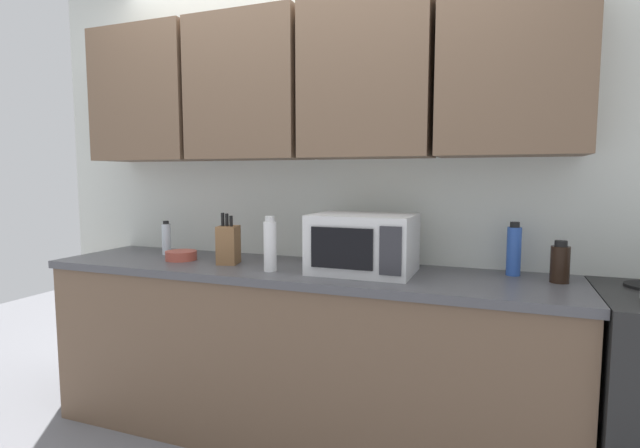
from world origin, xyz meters
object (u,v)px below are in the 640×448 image
(microwave, at_px, (363,243))
(bottle_blue_cleaner, at_px, (514,250))
(bowl_ceramic_small, at_px, (181,255))
(bottle_white_jar, at_px, (270,245))
(bottle_clear_tall, at_px, (166,239))
(knife_block, at_px, (228,244))
(bottle_soy_dark, at_px, (560,263))

(microwave, relative_size, bottle_blue_cleaner, 1.92)
(microwave, relative_size, bowl_ceramic_small, 2.83)
(bottle_blue_cleaner, bearing_deg, bowl_ceramic_small, -172.79)
(bottle_white_jar, height_order, bottle_clear_tall, bottle_white_jar)
(microwave, height_order, bottle_white_jar, microwave)
(microwave, height_order, bottle_blue_cleaner, microwave)
(bottle_clear_tall, bearing_deg, microwave, -4.59)
(microwave, relative_size, knife_block, 1.78)
(bottle_blue_cleaner, xyz_separation_m, bottle_white_jar, (-1.10, -0.32, 0.01))
(knife_block, xyz_separation_m, bottle_clear_tall, (-0.50, 0.13, -0.01))
(microwave, distance_m, bottle_clear_tall, 1.23)
(bottle_white_jar, height_order, bottle_soy_dark, bottle_white_jar)
(bottle_white_jar, bearing_deg, bottle_soy_dark, 9.95)
(knife_block, relative_size, bottle_clear_tall, 1.36)
(knife_block, height_order, bottle_soy_dark, knife_block)
(knife_block, height_order, bottle_clear_tall, knife_block)
(bottle_blue_cleaner, relative_size, bottle_white_jar, 0.93)
(bottle_clear_tall, height_order, bottle_soy_dark, bottle_clear_tall)
(microwave, distance_m, bottle_soy_dark, 0.86)
(bottle_blue_cleaner, xyz_separation_m, bottle_soy_dark, (0.19, -0.09, -0.03))
(bottle_white_jar, bearing_deg, bowl_ceramic_small, 170.24)
(bottle_blue_cleaner, bearing_deg, bottle_soy_dark, -26.52)
(microwave, bearing_deg, bottle_white_jar, -162.74)
(bottle_white_jar, bearing_deg, microwave, 17.26)
(bottle_white_jar, distance_m, bottle_clear_tall, 0.83)
(bottle_white_jar, bearing_deg, bottle_clear_tall, 163.82)
(bottle_blue_cleaner, distance_m, bottle_soy_dark, 0.21)
(knife_block, bearing_deg, microwave, 2.76)
(knife_block, xyz_separation_m, bowl_ceramic_small, (-0.30, 0.00, -0.08))
(bottle_blue_cleaner, bearing_deg, bottle_clear_tall, -177.39)
(bottle_white_jar, relative_size, bowl_ceramic_small, 1.59)
(microwave, height_order, bottle_soy_dark, microwave)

